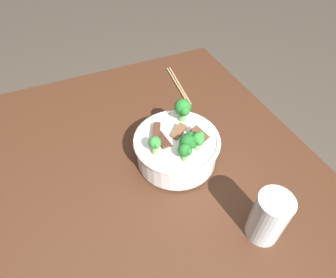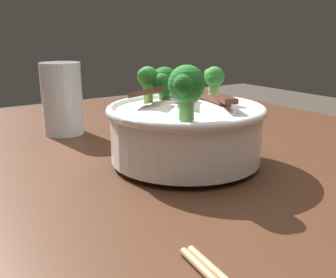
% 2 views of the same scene
% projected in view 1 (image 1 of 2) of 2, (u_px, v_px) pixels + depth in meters
% --- Properties ---
extents(ground, '(10.00, 10.00, 0.00)m').
position_uv_depth(ground, '(166.00, 275.00, 1.34)').
color(ground, '#4C4238').
extents(dining_table, '(1.11, 0.85, 0.81)m').
position_uv_depth(dining_table, '(164.00, 204.00, 0.86)').
color(dining_table, '#472819').
rests_on(dining_table, ground).
extents(rice_bowl, '(0.23, 0.23, 0.15)m').
position_uv_depth(rice_bowl, '(177.00, 146.00, 0.75)').
color(rice_bowl, white).
rests_on(rice_bowl, dining_table).
extents(drinking_glass, '(0.07, 0.07, 0.13)m').
position_uv_depth(drinking_glass, '(268.00, 219.00, 0.60)').
color(drinking_glass, white).
rests_on(drinking_glass, dining_table).
extents(chopsticks_pair, '(0.23, 0.04, 0.01)m').
position_uv_depth(chopsticks_pair, '(178.00, 85.00, 1.02)').
color(chopsticks_pair, tan).
rests_on(chopsticks_pair, dining_table).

